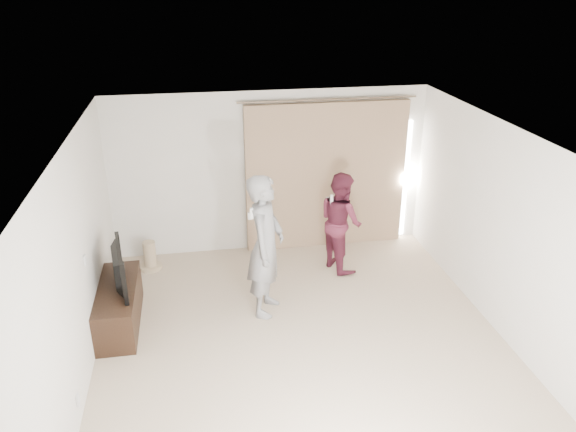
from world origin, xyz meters
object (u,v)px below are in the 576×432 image
object	(u,v)px
person_woman	(341,221)
tv	(113,268)
tv_console	(119,306)
person_man	(266,246)

from	to	relation	value
person_woman	tv	bearing A→B (deg)	-162.41
tv_console	person_woman	size ratio (longest dim) A/B	0.92
tv_console	person_woman	distance (m)	3.40
tv	person_woman	distance (m)	3.36
tv_console	tv	bearing A→B (deg)	-90.00
tv_console	tv	xyz separation A→B (m)	(0.00, -0.00, 0.55)
tv	person_woman	xyz separation A→B (m)	(3.21, 1.02, -0.05)
tv	person_man	size ratio (longest dim) A/B	0.50
tv	person_woman	world-z (taller)	person_woman
person_man	person_woman	bearing A→B (deg)	38.40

